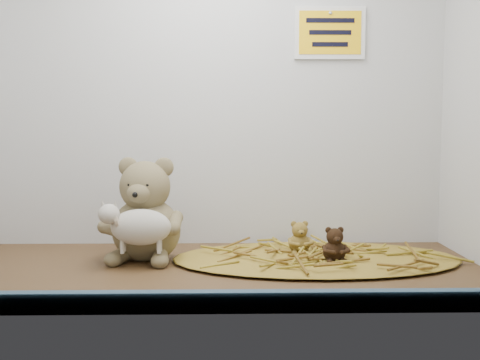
{
  "coord_description": "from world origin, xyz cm",
  "views": [
    {
      "loc": [
        3.54,
        -127.67,
        31.67
      ],
      "look_at": [
        6.3,
        3.45,
        19.35
      ],
      "focal_mm": 45.0,
      "sensor_mm": 36.0,
      "label": 1
    }
  ],
  "objects_px": {
    "main_teddy": "(146,209)",
    "toy_lamb": "(141,227)",
    "mini_teddy_brown": "(335,243)",
    "mini_teddy_tan": "(299,236)"
  },
  "relations": [
    {
      "from": "mini_teddy_tan",
      "to": "main_teddy",
      "type": "bearing_deg",
      "value": 177.23
    },
    {
      "from": "main_teddy",
      "to": "mini_teddy_tan",
      "type": "height_order",
      "value": "main_teddy"
    },
    {
      "from": "main_teddy",
      "to": "mini_teddy_brown",
      "type": "relative_size",
      "value": 3.08
    },
    {
      "from": "mini_teddy_brown",
      "to": "toy_lamb",
      "type": "bearing_deg",
      "value": 176.08
    },
    {
      "from": "mini_teddy_tan",
      "to": "mini_teddy_brown",
      "type": "xyz_separation_m",
      "value": [
        0.07,
        -0.09,
        0.0
      ]
    },
    {
      "from": "main_teddy",
      "to": "toy_lamb",
      "type": "bearing_deg",
      "value": -81.0
    },
    {
      "from": "toy_lamb",
      "to": "mini_teddy_brown",
      "type": "height_order",
      "value": "toy_lamb"
    },
    {
      "from": "main_teddy",
      "to": "toy_lamb",
      "type": "height_order",
      "value": "main_teddy"
    },
    {
      "from": "mini_teddy_tan",
      "to": "mini_teddy_brown",
      "type": "height_order",
      "value": "same"
    },
    {
      "from": "toy_lamb",
      "to": "mini_teddy_brown",
      "type": "relative_size",
      "value": 2.24
    }
  ]
}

